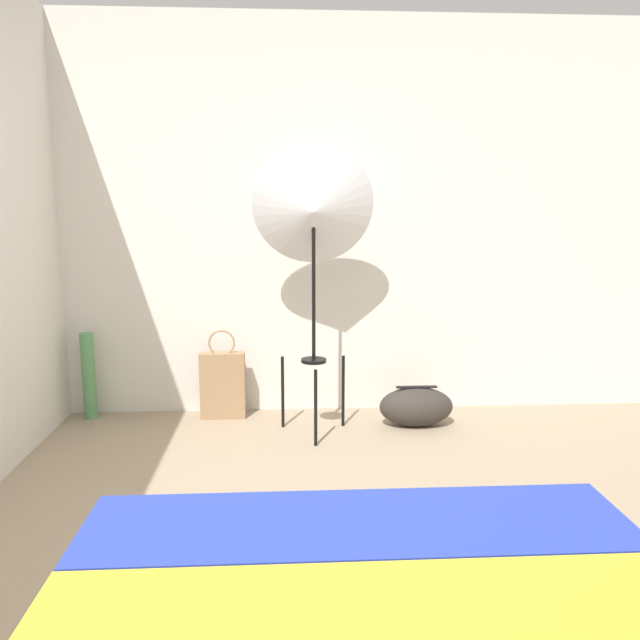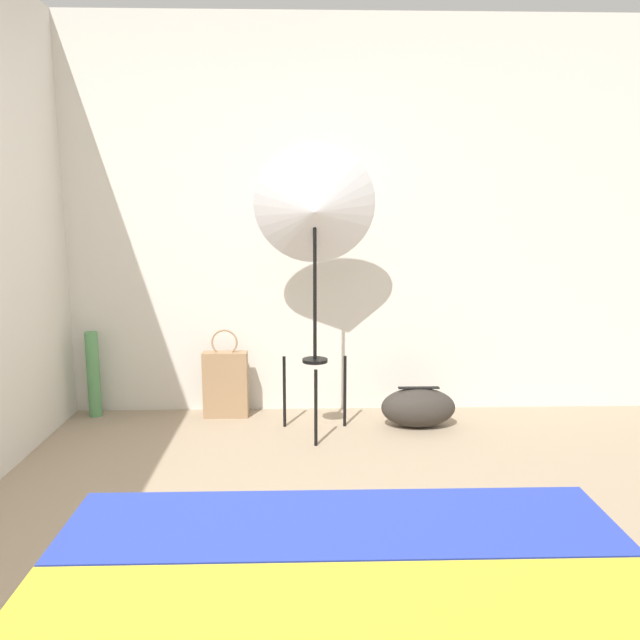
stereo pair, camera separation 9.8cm
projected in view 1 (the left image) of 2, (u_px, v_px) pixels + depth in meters
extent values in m
cube|color=silver|center=(268.00, 220.00, 4.13)|extent=(8.00, 0.05, 2.60)
cube|color=gold|center=(379.00, 619.00, 1.41)|extent=(1.59, 0.41, 0.04)
cube|color=#283DAD|center=(358.00, 526.00, 1.82)|extent=(1.59, 0.41, 0.04)
cylinder|color=black|center=(316.00, 408.00, 3.62)|extent=(0.02, 0.02, 0.46)
cylinder|color=black|center=(283.00, 392.00, 3.94)|extent=(0.02, 0.02, 0.46)
cylinder|color=black|center=(343.00, 391.00, 3.96)|extent=(0.02, 0.02, 0.46)
cylinder|color=black|center=(314.00, 360.00, 3.80)|extent=(0.16, 0.16, 0.02)
cylinder|color=black|center=(314.00, 286.00, 3.72)|extent=(0.02, 0.02, 0.92)
cone|color=silver|center=(313.00, 208.00, 3.64)|extent=(0.73, 0.36, 0.75)
cube|color=#9E7A56|center=(223.00, 385.00, 4.13)|extent=(0.29, 0.10, 0.44)
torus|color=#9E7A56|center=(222.00, 343.00, 4.08)|extent=(0.17, 0.01, 0.17)
ellipsoid|color=#332D28|center=(416.00, 407.00, 3.98)|extent=(0.47, 0.25, 0.25)
cube|color=black|center=(417.00, 387.00, 3.96)|extent=(0.26, 0.04, 0.01)
cylinder|color=#56995B|center=(89.00, 376.00, 4.10)|extent=(0.09, 0.09, 0.57)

